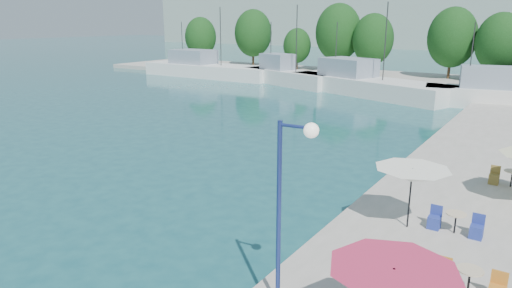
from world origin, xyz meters
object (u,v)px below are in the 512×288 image
Objects in this scene: street_lamp at (291,183)px; trawler_03 at (364,84)px; trawler_01 at (207,69)px; trawler_02 at (286,76)px; umbrella_pink at (393,279)px; trawler_04 at (506,96)px; umbrella_white at (412,175)px.

trawler_03 is at bearing 104.11° from street_lamp.
trawler_01 is at bearing -167.91° from trawler_03.
trawler_03 is (11.24, -2.28, -0.00)m from trawler_02.
umbrella_pink is 0.56× the size of street_lamp.
trawler_02 is 50.24m from umbrella_pink.
trawler_01 is 1.03× the size of trawler_03.
trawler_02 is 0.93× the size of trawler_04.
trawler_01 is 1.35× the size of trawler_04.
trawler_01 reaches higher than street_lamp.
trawler_01 is 7.86× the size of umbrella_white.
trawler_04 is at bearing 84.34° from street_lamp.
umbrella_white is at bearing -35.74° from trawler_02.
street_lamp is at bearing -52.59° from trawler_03.
trawler_01 is 25.35m from trawler_03.
trawler_02 is at bearing -3.55° from trawler_01.
trawler_04 is (14.12, -0.63, 0.00)m from trawler_03.
umbrella_pink is at bearing -77.79° from umbrella_white.
trawler_04 reaches higher than street_lamp.
street_lamp is at bearing -41.50° from trawler_02.
umbrella_pink reaches higher than umbrella_white.
umbrella_white is at bearing -42.36° from trawler_01.
trawler_01 is 7.42× the size of umbrella_pink.
trawler_03 is 35.97m from umbrella_white.
umbrella_white is (25.32, -35.35, 1.53)m from trawler_02.
trawler_02 is 5.13× the size of umbrella_pink.
umbrella_pink is (40.75, -43.40, 1.54)m from trawler_01.
umbrella_pink is 7.25m from umbrella_white.
umbrella_pink is at bearing -49.30° from trawler_03.
trawler_03 and trawler_04 have the same top height.
trawler_03 is 43.11m from umbrella_pink.
trawler_03 is 7.60× the size of umbrella_white.
street_lamp is at bearing 171.42° from umbrella_pink.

